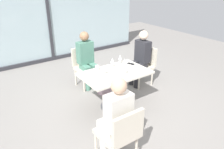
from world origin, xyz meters
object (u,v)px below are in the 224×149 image
chair_front_left (120,133)px  person_front_left (116,116)px  dining_table_main (115,82)px  coffee_cup (97,68)px  chair_far_right (144,63)px  wine_glass_2 (120,58)px  wine_glass_0 (125,61)px  wine_glass_1 (126,67)px  person_near_window (87,58)px  wine_glass_4 (112,61)px  handbag_1 (105,87)px  chair_near_window (85,65)px  wine_glass_3 (104,68)px  person_far_right (140,56)px  cell_phone_on_table (131,64)px

chair_front_left → person_front_left: (0.00, 0.11, 0.20)m
dining_table_main → coffee_cup: bearing=127.0°
chair_far_right → wine_glass_2: bearing=-168.2°
dining_table_main → wine_glass_0: 0.44m
person_front_left → coffee_cup: person_front_left is taller
person_front_left → wine_glass_1: bearing=45.8°
person_near_window → wine_glass_0: size_ratio=6.81×
person_near_window → wine_glass_0: bearing=-74.4°
wine_glass_2 → chair_front_left: bearing=-126.7°
wine_glass_2 → wine_glass_4: 0.23m
wine_glass_0 → handbag_1: size_ratio=0.62×
chair_near_window → wine_glass_0: size_ratio=4.70×
wine_glass_0 → person_front_left: bearing=-132.4°
wine_glass_3 → handbag_1: wine_glass_3 is taller
chair_near_window → dining_table_main: bearing=-90.0°
person_far_right → dining_table_main: bearing=-156.0°
chair_front_left → person_far_right: bearing=42.3°
person_front_left → cell_phone_on_table: person_front_left is taller
person_near_window → handbag_1: size_ratio=4.20×
dining_table_main → handbag_1: dining_table_main is taller
wine_glass_0 → coffee_cup: bearing=157.2°
chair_far_right → wine_glass_2: size_ratio=4.70×
chair_near_window → wine_glass_4: 1.01m
person_front_left → person_far_right: (1.79, 1.52, 0.00)m
chair_front_left → wine_glass_1: bearing=49.1°
person_near_window → handbag_1: person_near_window is taller
person_far_right → handbag_1: 1.05m
chair_near_window → wine_glass_3: size_ratio=4.70×
person_near_window → chair_far_right: bearing=-27.9°
dining_table_main → coffee_cup: 0.43m
wine_glass_0 → wine_glass_4: (-0.17, 0.16, 0.00)m
person_near_window → handbag_1: 0.76m
person_front_left → wine_glass_0: size_ratio=6.81×
person_front_left → wine_glass_4: size_ratio=6.81×
chair_front_left → cell_phone_on_table: 1.85m
wine_glass_3 → handbag_1: (0.37, 0.55, -0.72)m
chair_near_window → person_near_window: bearing=-90.0°
chair_front_left → wine_glass_2: size_ratio=4.70×
wine_glass_1 → cell_phone_on_table: bearing=39.0°
chair_far_right → wine_glass_1: size_ratio=4.70×
person_far_right → cell_phone_on_table: person_far_right is taller
dining_table_main → wine_glass_4: bearing=66.4°
dining_table_main → wine_glass_2: 0.55m
coffee_cup → cell_phone_on_table: (0.71, -0.13, -0.04)m
wine_glass_3 → cell_phone_on_table: 0.75m
wine_glass_2 → coffee_cup: wine_glass_2 is taller
coffee_cup → cell_phone_on_table: 0.72m
wine_glass_1 → wine_glass_0: bearing=55.3°
person_near_window → person_far_right: size_ratio=1.00×
wine_glass_3 → wine_glass_4: 0.39m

